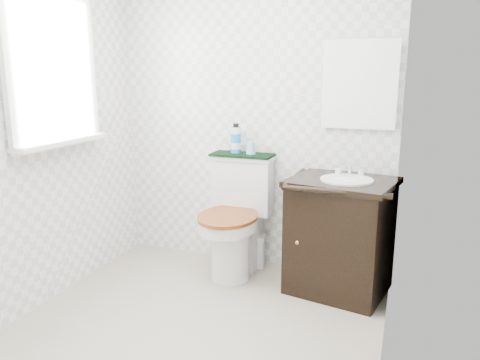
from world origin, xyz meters
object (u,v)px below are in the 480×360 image
Objects in this scene: toilet at (237,224)px; mouthwash_bottle at (236,139)px; vanity at (340,233)px; cup at (251,148)px; trash_bin at (254,250)px.

toilet is 3.94× the size of mouthwash_bottle.
vanity is 0.93m from cup.
mouthwash_bottle reaches higher than vanity.
toilet is at bearing 175.80° from vanity.
toilet is at bearing -67.89° from mouthwash_bottle.
cup is at bearing 176.86° from trash_bin.
cup is at bearing 164.91° from vanity.
toilet is 0.66m from mouthwash_bottle.
mouthwash_bottle is (-0.16, 0.01, 0.89)m from trash_bin.
vanity is at bearing -15.09° from cup.
mouthwash_bottle reaches higher than cup.
cup is at bearing 64.71° from toilet.
toilet is 9.79× the size of cup.
trash_bin is at bearing -5.17° from mouthwash_bottle.
mouthwash_bottle is at bearing 112.11° from toilet.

